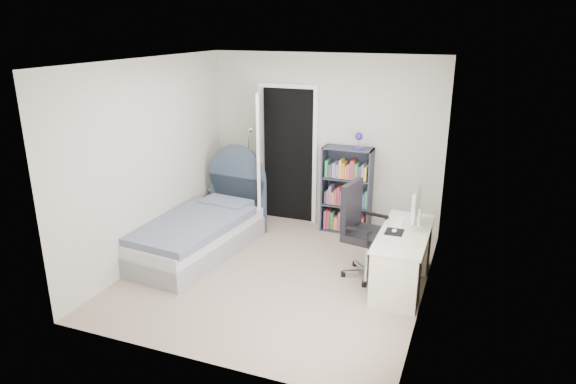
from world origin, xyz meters
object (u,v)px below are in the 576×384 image
(nightstand, at_px, (226,194))
(office_chair, at_px, (361,226))
(bookcase, at_px, (347,194))
(desk, at_px, (403,256))
(floor_lamp, at_px, (250,183))
(bed, at_px, (201,231))

(nightstand, relative_size, office_chair, 0.51)
(nightstand, xyz_separation_m, bookcase, (1.87, 0.14, 0.18))
(desk, bearing_deg, bookcase, 127.48)
(floor_lamp, distance_m, bookcase, 1.46)
(bed, xyz_separation_m, bookcase, (1.61, 1.36, 0.28))
(nightstand, height_order, floor_lamp, floor_lamp)
(nightstand, relative_size, desk, 0.43)
(bookcase, distance_m, desk, 1.70)
(nightstand, distance_m, bookcase, 1.89)
(floor_lamp, height_order, bookcase, bookcase)
(bed, relative_size, office_chair, 1.86)
(bed, height_order, nightstand, bed)
(nightstand, bearing_deg, bookcase, 4.32)
(nightstand, relative_size, floor_lamp, 0.40)
(office_chair, bearing_deg, desk, -8.79)
(bookcase, relative_size, office_chair, 1.29)
(floor_lamp, height_order, office_chair, floor_lamp)
(nightstand, bearing_deg, desk, -22.42)
(desk, xyz_separation_m, office_chair, (-0.52, 0.08, 0.26))
(bed, xyz_separation_m, nightstand, (-0.27, 1.22, 0.10))
(bed, xyz_separation_m, desk, (2.63, 0.03, 0.08))
(nightstand, bearing_deg, office_chair, -25.10)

